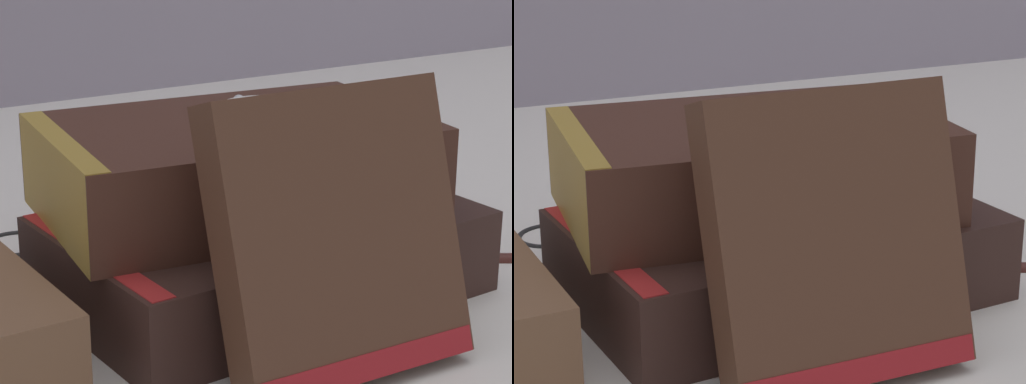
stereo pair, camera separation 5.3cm
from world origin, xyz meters
TOP-DOWN VIEW (x-y plane):
  - ground_plane at (0.00, 0.00)m, footprint 3.00×3.00m
  - book_flat_bottom at (-0.00, 0.00)m, footprint 0.23×0.16m
  - book_flat_top at (-0.01, 0.01)m, footprint 0.21×0.15m
  - book_leaning_front at (-0.01, -0.09)m, footprint 0.12×0.06m
  - pocket_watch at (0.01, 0.02)m, footprint 0.05×0.05m
  - reading_glasses at (-0.06, 0.14)m, footprint 0.10×0.05m

SIDE VIEW (x-z plane):
  - ground_plane at x=0.00m, z-range 0.00..0.00m
  - reading_glasses at x=-0.06m, z-range 0.00..0.00m
  - book_flat_bottom at x=0.00m, z-range 0.00..0.05m
  - book_leaning_front at x=-0.01m, z-range 0.00..0.13m
  - book_flat_top at x=-0.01m, z-range 0.04..0.09m
  - pocket_watch at x=0.01m, z-range 0.09..0.10m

